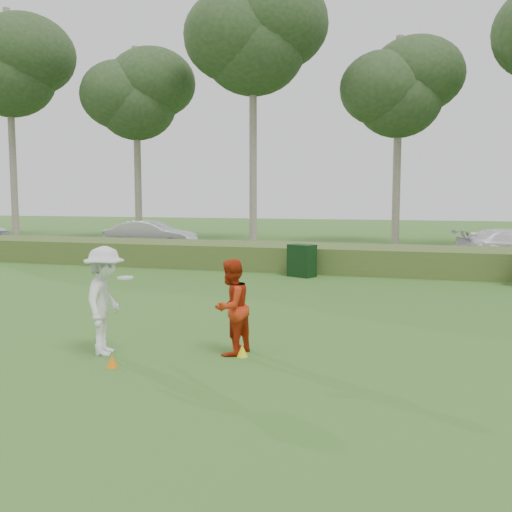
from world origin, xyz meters
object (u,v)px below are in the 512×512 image
(player_white, at_px, (105,301))
(cone_yellow, at_px, (242,351))
(cone_orange, at_px, (112,361))
(utility_cabinet, at_px, (302,261))
(car_mid, at_px, (151,236))
(player_red, at_px, (231,307))

(player_white, xyz_separation_m, cone_yellow, (2.29, 0.52, -0.82))
(cone_orange, bearing_deg, cone_yellow, 33.38)
(cone_orange, height_order, utility_cabinet, utility_cabinet)
(cone_orange, bearing_deg, utility_cabinet, 86.70)
(car_mid, bearing_deg, cone_yellow, -152.80)
(player_red, xyz_separation_m, utility_cabinet, (-0.91, 9.70, -0.27))
(player_white, distance_m, cone_orange, 1.17)
(cone_orange, height_order, car_mid, car_mid)
(player_red, distance_m, utility_cabinet, 9.75)
(cone_orange, height_order, cone_yellow, cone_yellow)
(player_red, relative_size, utility_cabinet, 1.50)
(player_red, bearing_deg, cone_orange, -35.70)
(utility_cabinet, bearing_deg, cone_yellow, -58.88)
(player_red, height_order, cone_yellow, player_red)
(player_red, height_order, utility_cabinet, player_red)
(player_white, bearing_deg, utility_cabinet, -21.99)
(player_red, distance_m, cone_yellow, 0.76)
(cone_yellow, bearing_deg, player_white, -167.18)
(player_red, bearing_deg, cone_yellow, 80.18)
(player_white, height_order, utility_cabinet, player_white)
(cone_orange, distance_m, car_mid, 19.17)
(player_white, relative_size, utility_cabinet, 1.70)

